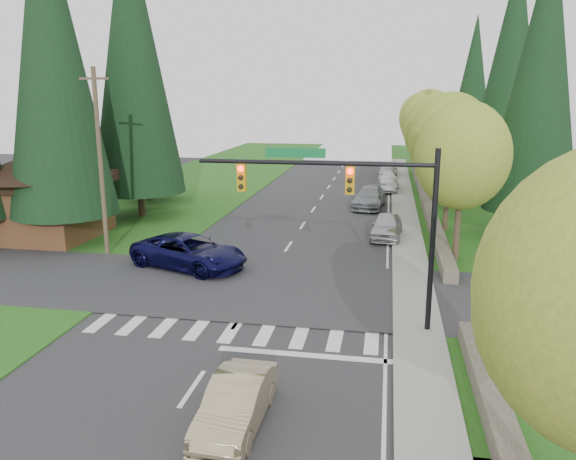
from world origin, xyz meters
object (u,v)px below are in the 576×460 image
(parked_car_b, at_px, (369,198))
(sedan_champagne, at_px, (236,403))
(parked_car_a, at_px, (387,226))
(parked_car_e, at_px, (389,170))
(parked_car_d, at_px, (388,180))
(suv_navy, at_px, (189,252))
(parked_car_c, at_px, (388,184))

(parked_car_b, bearing_deg, sedan_champagne, -88.45)
(sedan_champagne, distance_m, parked_car_b, 30.71)
(parked_car_a, bearing_deg, parked_car_e, 93.96)
(parked_car_e, bearing_deg, parked_car_d, -87.73)
(parked_car_a, bearing_deg, sedan_champagne, -96.19)
(parked_car_d, relative_size, parked_car_e, 0.93)
(parked_car_e, bearing_deg, parked_car_a, -87.73)
(parked_car_b, distance_m, parked_car_e, 18.20)
(parked_car_b, relative_size, parked_car_e, 1.18)
(suv_navy, distance_m, parked_car_e, 36.96)
(parked_car_b, height_order, parked_car_c, parked_car_b)
(parked_car_a, height_order, parked_car_d, parked_car_a)
(sedan_champagne, height_order, parked_car_b, parked_car_b)
(suv_navy, height_order, parked_car_d, suv_navy)
(parked_car_c, distance_m, parked_car_e, 10.35)
(suv_navy, xyz_separation_m, parked_car_d, (9.80, 27.94, -0.12))
(sedan_champagne, bearing_deg, parked_car_a, 81.47)
(suv_navy, bearing_deg, parked_car_a, -30.66)
(parked_car_d, bearing_deg, parked_car_c, -95.28)
(parked_car_c, height_order, parked_car_d, parked_car_d)
(parked_car_b, relative_size, parked_car_d, 1.26)
(parked_car_d, bearing_deg, suv_navy, -114.62)
(parked_car_e, bearing_deg, parked_car_b, -92.14)
(sedan_champagne, relative_size, parked_car_a, 0.91)
(parked_car_b, bearing_deg, parked_car_e, 91.59)
(suv_navy, xyz_separation_m, parked_car_b, (8.40, 17.49, -0.06))
(sedan_champagne, distance_m, suv_navy, 14.44)
(parked_car_d, bearing_deg, parked_car_a, -95.28)
(suv_navy, relative_size, parked_car_d, 1.42)
(sedan_champagne, relative_size, parked_car_b, 0.73)
(sedan_champagne, xyz_separation_m, parked_car_a, (3.78, 21.11, 0.09))
(sedan_champagne, xyz_separation_m, suv_navy, (-6.02, 13.12, 0.19))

